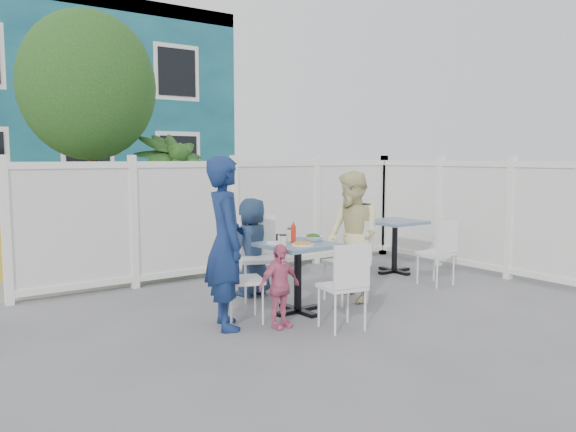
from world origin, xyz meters
TOP-DOWN VIEW (x-y plane):
  - ground at (0.00, 0.00)m, footprint 80.00×80.00m
  - near_sidewalk at (0.00, 3.80)m, footprint 24.00×2.60m
  - street at (0.00, 7.50)m, footprint 24.00×5.00m
  - far_sidewalk at (0.00, 10.60)m, footprint 24.00×1.60m
  - building at (-0.50, 14.00)m, footprint 11.00×6.00m
  - fence_back at (0.10, 2.40)m, footprint 5.86×0.08m
  - fence_right at (3.00, 0.60)m, footprint 0.08×3.66m
  - tree at (-1.60, 3.30)m, footprint 1.80×1.62m
  - utility_cabinet at (-2.45, 4.00)m, footprint 0.75×0.58m
  - potted_shrub_a at (-0.54, 3.10)m, footprint 1.29×1.29m
  - potted_shrub_b at (1.68, 3.00)m, footprint 1.60×1.72m
  - main_table at (-0.32, 0.30)m, footprint 0.74×0.74m
  - spare_table at (2.04, 1.19)m, footprint 0.72×0.72m
  - chair_left at (-1.04, 0.37)m, footprint 0.48×0.49m
  - chair_right at (0.48, 0.35)m, footprint 0.45×0.47m
  - chair_back at (-0.32, 1.09)m, footprint 0.57×0.56m
  - chair_near at (-0.32, -0.48)m, footprint 0.44×0.43m
  - chair_spare at (1.92, 0.26)m, footprint 0.40×0.38m
  - man at (-1.20, 0.28)m, footprint 0.56×0.70m
  - woman at (0.49, 0.35)m, footprint 0.70×0.83m
  - boy at (-0.33, 1.22)m, footprint 0.65×0.52m
  - toddler at (-0.79, -0.03)m, footprint 0.50×0.24m
  - plate_main at (-0.37, 0.16)m, footprint 0.23×0.23m
  - plate_side at (-0.52, 0.43)m, footprint 0.20×0.20m
  - salad_bowl at (-0.10, 0.34)m, footprint 0.22×0.22m
  - coffee_cup_a at (-0.57, 0.23)m, footprint 0.07×0.07m
  - coffee_cup_b at (-0.27, 0.50)m, footprint 0.08×0.08m
  - ketchup_bottle at (-0.34, 0.36)m, footprint 0.06×0.06m
  - salt_shaker at (-0.40, 0.54)m, footprint 0.03×0.03m
  - pepper_shaker at (-0.40, 0.58)m, footprint 0.03×0.03m

SIDE VIEW (x-z plane):
  - ground at x=0.00m, z-range 0.00..0.00m
  - street at x=0.00m, z-range 0.00..0.01m
  - near_sidewalk at x=0.00m, z-range 0.00..0.01m
  - far_sidewalk at x=0.00m, z-range 0.00..0.01m
  - toddler at x=-0.79m, z-range 0.00..0.82m
  - chair_near at x=-0.32m, z-range 0.07..0.92m
  - chair_spare at x=1.92m, z-range 0.07..0.92m
  - chair_left at x=-1.04m, z-range 0.07..0.94m
  - chair_right at x=0.48m, z-range 0.08..1.01m
  - chair_back at x=-0.32m, z-range 0.08..1.05m
  - main_table at x=-0.32m, z-range 0.21..0.95m
  - spare_table at x=2.04m, z-range 0.21..0.96m
  - boy at x=-0.33m, z-range 0.00..1.17m
  - utility_cabinet at x=-2.45m, z-range 0.00..1.29m
  - woman at x=0.49m, z-range 0.00..1.50m
  - plate_side at x=-0.52m, z-range 0.75..0.76m
  - plate_main at x=-0.37m, z-range 0.75..0.76m
  - salad_bowl at x=-0.10m, z-range 0.75..0.80m
  - potted_shrub_b at x=1.68m, z-range 0.00..1.56m
  - salt_shaker at x=-0.40m, z-range 0.75..0.81m
  - pepper_shaker at x=-0.40m, z-range 0.75..0.82m
  - fence_right at x=3.00m, z-range -0.02..1.58m
  - fence_back at x=0.10m, z-range -0.02..1.58m
  - coffee_cup_a at x=-0.57m, z-range 0.75..0.86m
  - coffee_cup_b at x=-0.27m, z-range 0.75..0.87m
  - man at x=-1.20m, z-range 0.00..1.66m
  - ketchup_bottle at x=-0.34m, z-range 0.75..0.93m
  - potted_shrub_a at x=-0.54m, z-range 0.00..1.99m
  - tree at x=-1.60m, z-range 0.80..4.39m
  - building at x=-0.50m, z-range 0.00..6.00m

